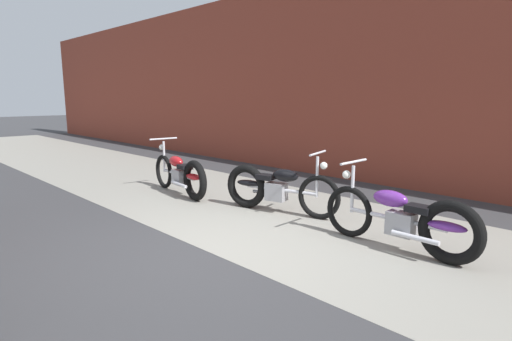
# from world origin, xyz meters

# --- Properties ---
(ground_plane) EXTENTS (80.00, 80.00, 0.00)m
(ground_plane) POSITION_xyz_m (0.00, 0.00, 0.00)
(ground_plane) COLOR #38383A
(sidewalk_slab) EXTENTS (36.00, 3.50, 0.01)m
(sidewalk_slab) POSITION_xyz_m (0.00, 1.75, 0.00)
(sidewalk_slab) COLOR gray
(sidewalk_slab) RESTS_ON ground
(brick_building_wall) EXTENTS (36.00, 0.50, 4.51)m
(brick_building_wall) POSITION_xyz_m (0.00, 5.20, 2.25)
(brick_building_wall) COLOR brown
(brick_building_wall) RESTS_ON ground
(motorcycle_red) EXTENTS (2.00, 0.62, 1.03)m
(motorcycle_red) POSITION_xyz_m (-2.63, 1.44, 0.40)
(motorcycle_red) COLOR black
(motorcycle_red) RESTS_ON ground
(motorcycle_black) EXTENTS (1.97, 0.76, 1.03)m
(motorcycle_black) POSITION_xyz_m (-0.68, 1.83, 0.40)
(motorcycle_black) COLOR black
(motorcycle_black) RESTS_ON ground
(motorcycle_purple) EXTENTS (2.01, 0.58, 1.03)m
(motorcycle_purple) POSITION_xyz_m (1.66, 1.69, 0.40)
(motorcycle_purple) COLOR black
(motorcycle_purple) RESTS_ON ground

